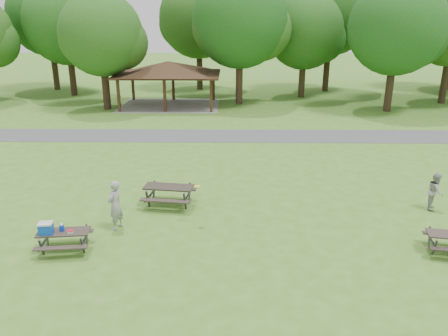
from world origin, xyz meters
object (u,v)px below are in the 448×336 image
(picnic_table_near, at_px, (58,233))
(picnic_table_middle, at_px, (169,191))
(frisbee_catcher, at_px, (435,191))
(frisbee_thrower, at_px, (115,205))

(picnic_table_near, xyz_separation_m, picnic_table_middle, (3.11, 3.75, -0.03))
(picnic_table_near, distance_m, frisbee_catcher, 14.24)
(frisbee_thrower, xyz_separation_m, frisbee_catcher, (12.31, 1.91, -0.17))
(frisbee_thrower, relative_size, frisbee_catcher, 1.23)
(picnic_table_middle, distance_m, frisbee_catcher, 10.68)
(picnic_table_near, xyz_separation_m, frisbee_catcher, (13.79, 3.56, 0.09))
(picnic_table_near, bearing_deg, frisbee_thrower, 48.09)
(picnic_table_middle, relative_size, frisbee_catcher, 1.43)
(frisbee_catcher, bearing_deg, picnic_table_middle, 113.66)
(picnic_table_middle, height_order, frisbee_thrower, frisbee_thrower)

